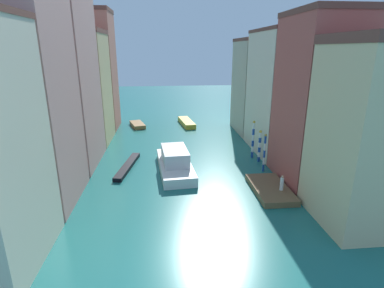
{
  "coord_description": "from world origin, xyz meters",
  "views": [
    {
      "loc": [
        -2.03,
        -17.67,
        13.74
      ],
      "look_at": [
        1.61,
        20.88,
        1.5
      ],
      "focal_mm": 28.19,
      "sensor_mm": 36.0,
      "label": 1
    }
  ],
  "objects_px": {
    "person_on_dock": "(282,183)",
    "vaporetto_white": "(175,162)",
    "waterfront_dock": "(270,189)",
    "gondola_black": "(128,166)",
    "motorboat_1": "(187,122)",
    "mooring_pole_2": "(253,139)",
    "motorboat_0": "(138,125)",
    "mooring_pole_1": "(260,146)",
    "mooring_pole_0": "(264,153)"
  },
  "relations": [
    {
      "from": "person_on_dock",
      "to": "mooring_pole_0",
      "type": "height_order",
      "value": "mooring_pole_0"
    },
    {
      "from": "waterfront_dock",
      "to": "vaporetto_white",
      "type": "distance_m",
      "value": 11.38
    },
    {
      "from": "mooring_pole_2",
      "to": "motorboat_1",
      "type": "distance_m",
      "value": 20.28
    },
    {
      "from": "waterfront_dock",
      "to": "mooring_pole_1",
      "type": "relative_size",
      "value": 1.61
    },
    {
      "from": "waterfront_dock",
      "to": "gondola_black",
      "type": "distance_m",
      "value": 16.91
    },
    {
      "from": "waterfront_dock",
      "to": "mooring_pole_0",
      "type": "relative_size",
      "value": 1.47
    },
    {
      "from": "mooring_pole_1",
      "to": "gondola_black",
      "type": "relative_size",
      "value": 0.49
    },
    {
      "from": "motorboat_1",
      "to": "mooring_pole_2",
      "type": "bearing_deg",
      "value": -68.93
    },
    {
      "from": "mooring_pole_1",
      "to": "vaporetto_white",
      "type": "bearing_deg",
      "value": -169.49
    },
    {
      "from": "waterfront_dock",
      "to": "person_on_dock",
      "type": "relative_size",
      "value": 4.33
    },
    {
      "from": "gondola_black",
      "to": "motorboat_1",
      "type": "relative_size",
      "value": 1.09
    },
    {
      "from": "waterfront_dock",
      "to": "gondola_black",
      "type": "xyz_separation_m",
      "value": [
        -14.99,
        7.83,
        -0.06
      ]
    },
    {
      "from": "vaporetto_white",
      "to": "gondola_black",
      "type": "bearing_deg",
      "value": 166.83
    },
    {
      "from": "mooring_pole_0",
      "to": "mooring_pole_1",
      "type": "distance_m",
      "value": 3.21
    },
    {
      "from": "person_on_dock",
      "to": "gondola_black",
      "type": "xyz_separation_m",
      "value": [
        -15.76,
        8.69,
        -1.06
      ]
    },
    {
      "from": "person_on_dock",
      "to": "mooring_pole_2",
      "type": "relative_size",
      "value": 0.31
    },
    {
      "from": "waterfront_dock",
      "to": "mooring_pole_1",
      "type": "distance_m",
      "value": 8.81
    },
    {
      "from": "waterfront_dock",
      "to": "vaporetto_white",
      "type": "relative_size",
      "value": 0.64
    },
    {
      "from": "person_on_dock",
      "to": "gondola_black",
      "type": "height_order",
      "value": "person_on_dock"
    },
    {
      "from": "person_on_dock",
      "to": "motorboat_0",
      "type": "xyz_separation_m",
      "value": [
        -16.16,
        29.22,
        -0.96
      ]
    },
    {
      "from": "gondola_black",
      "to": "motorboat_0",
      "type": "xyz_separation_m",
      "value": [
        -0.4,
        20.53,
        0.1
      ]
    },
    {
      "from": "mooring_pole_2",
      "to": "motorboat_0",
      "type": "xyz_separation_m",
      "value": [
        -16.41,
        18.35,
        -2.21
      ]
    },
    {
      "from": "mooring_pole_2",
      "to": "gondola_black",
      "type": "xyz_separation_m",
      "value": [
        -16.01,
        -2.18,
        -2.31
      ]
    },
    {
      "from": "person_on_dock",
      "to": "mooring_pole_0",
      "type": "relative_size",
      "value": 0.34
    },
    {
      "from": "vaporetto_white",
      "to": "motorboat_1",
      "type": "xyz_separation_m",
      "value": [
        3.08,
        22.34,
        -0.61
      ]
    },
    {
      "from": "mooring_pole_2",
      "to": "motorboat_0",
      "type": "bearing_deg",
      "value": 131.81
    },
    {
      "from": "waterfront_dock",
      "to": "person_on_dock",
      "type": "distance_m",
      "value": 1.53
    },
    {
      "from": "waterfront_dock",
      "to": "motorboat_1",
      "type": "bearing_deg",
      "value": 102.19
    },
    {
      "from": "mooring_pole_0",
      "to": "waterfront_dock",
      "type": "bearing_deg",
      "value": -100.7
    },
    {
      "from": "motorboat_0",
      "to": "mooring_pole_2",
      "type": "bearing_deg",
      "value": -48.19
    },
    {
      "from": "motorboat_0",
      "to": "motorboat_1",
      "type": "height_order",
      "value": "motorboat_1"
    },
    {
      "from": "mooring_pole_0",
      "to": "motorboat_1",
      "type": "xyz_separation_m",
      "value": [
        -7.24,
        23.51,
        -1.87
      ]
    },
    {
      "from": "motorboat_0",
      "to": "waterfront_dock",
      "type": "bearing_deg",
      "value": -61.51
    },
    {
      "from": "motorboat_1",
      "to": "motorboat_0",
      "type": "bearing_deg",
      "value": -177.02
    },
    {
      "from": "motorboat_0",
      "to": "motorboat_1",
      "type": "relative_size",
      "value": 0.7
    },
    {
      "from": "person_on_dock",
      "to": "motorboat_1",
      "type": "xyz_separation_m",
      "value": [
        -7.0,
        29.7,
        -0.86
      ]
    },
    {
      "from": "vaporetto_white",
      "to": "mooring_pole_2",
      "type": "bearing_deg",
      "value": 18.77
    },
    {
      "from": "mooring_pole_2",
      "to": "vaporetto_white",
      "type": "height_order",
      "value": "mooring_pole_2"
    },
    {
      "from": "mooring_pole_2",
      "to": "mooring_pole_0",
      "type": "bearing_deg",
      "value": -90.18
    },
    {
      "from": "person_on_dock",
      "to": "vaporetto_white",
      "type": "relative_size",
      "value": 0.15
    },
    {
      "from": "waterfront_dock",
      "to": "motorboat_1",
      "type": "height_order",
      "value": "motorboat_1"
    },
    {
      "from": "person_on_dock",
      "to": "vaporetto_white",
      "type": "distance_m",
      "value": 12.49
    },
    {
      "from": "mooring_pole_0",
      "to": "motorboat_1",
      "type": "bearing_deg",
      "value": 107.1
    },
    {
      "from": "mooring_pole_0",
      "to": "motorboat_1",
      "type": "distance_m",
      "value": 24.67
    },
    {
      "from": "vaporetto_white",
      "to": "motorboat_1",
      "type": "height_order",
      "value": "vaporetto_white"
    },
    {
      "from": "mooring_pole_1",
      "to": "gondola_black",
      "type": "xyz_separation_m",
      "value": [
        -16.44,
        -0.67,
        -1.89
      ]
    },
    {
      "from": "mooring_pole_1",
      "to": "person_on_dock",
      "type": "bearing_deg",
      "value": -94.14
    },
    {
      "from": "gondola_black",
      "to": "motorboat_1",
      "type": "height_order",
      "value": "motorboat_1"
    },
    {
      "from": "vaporetto_white",
      "to": "waterfront_dock",
      "type": "bearing_deg",
      "value": -34.9
    },
    {
      "from": "person_on_dock",
      "to": "motorboat_0",
      "type": "height_order",
      "value": "person_on_dock"
    }
  ]
}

